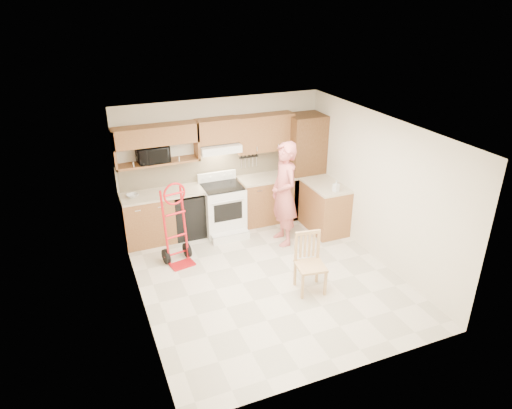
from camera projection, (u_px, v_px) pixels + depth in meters
floor at (268, 278)px, 7.51m from camera, size 4.00×4.50×0.02m
ceiling at (269, 128)px, 6.45m from camera, size 4.00×4.50×0.02m
wall_back at (222, 162)px, 8.87m from camera, size 4.00×0.02×2.50m
wall_front at (350, 289)px, 5.08m from camera, size 4.00×0.02×2.50m
wall_left at (135, 232)px, 6.28m from camera, size 0.02×4.50×2.50m
wall_right at (378, 189)px, 7.67m from camera, size 0.02×4.50×2.50m
backsplash at (222, 165)px, 8.87m from camera, size 3.92×0.03×0.55m
lower_cab_left at (148, 219)px, 8.42m from camera, size 0.90×0.60×0.90m
dishwasher at (188, 214)px, 8.68m from camera, size 0.60×0.60×0.85m
lower_cab_right at (267, 199)px, 9.24m from camera, size 1.14×0.60×0.90m
countertop_left at (162, 193)px, 8.32m from camera, size 1.50×0.63×0.04m
countertop_right at (267, 178)px, 9.04m from camera, size 1.14×0.63×0.04m
cab_return_right at (324, 208)px, 8.86m from camera, size 0.60×1.00×0.90m
countertop_return at (326, 185)px, 8.67m from camera, size 0.63×1.00×0.04m
pantry_tall at (304, 166)px, 9.27m from camera, size 0.70×0.60×2.10m
upper_cab_left at (155, 135)px, 7.99m from camera, size 1.50×0.33×0.34m
upper_shelf_mw at (158, 163)px, 8.20m from camera, size 1.50×0.33×0.04m
upper_cab_center at (217, 130)px, 8.40m from camera, size 0.76×0.33×0.44m
upper_cab_right at (265, 132)px, 8.78m from camera, size 1.14×0.33×0.70m
range_hood at (219, 148)px, 8.47m from camera, size 0.76×0.46×0.14m
knife_strip at (249, 160)px, 9.02m from camera, size 0.40×0.05×0.29m
microwave at (153, 154)px, 8.10m from camera, size 0.58×0.42×0.30m
range at (224, 206)px, 8.69m from camera, size 0.76×1.00×1.12m
person at (284, 194)px, 8.18m from camera, size 0.49×0.72×1.93m
hand_truck at (177, 228)px, 7.63m from camera, size 0.61×0.57×1.34m
dining_chair at (311, 264)px, 6.99m from camera, size 0.49×0.52×0.94m
soap_bottle at (336, 186)px, 8.32m from camera, size 0.11×0.12×0.21m
bowl at (132, 196)px, 8.12m from camera, size 0.25×0.25×0.05m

